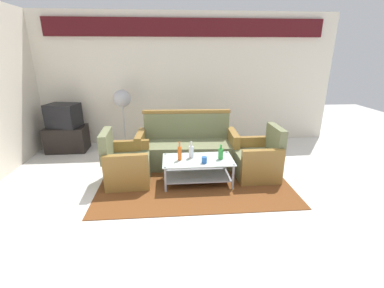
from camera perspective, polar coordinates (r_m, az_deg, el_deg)
ground_plane at (r=3.63m, az=2.57°, el=-14.36°), size 14.00×14.00×0.00m
wall_back at (r=6.09m, az=-0.96°, el=14.20°), size 6.52×0.19×2.80m
rug at (r=4.47m, az=0.33°, el=-7.39°), size 2.99×2.10×0.01m
couch at (r=4.95m, az=-1.05°, el=-0.80°), size 1.83×0.81×0.96m
armchair_left at (r=4.40m, az=-13.87°, el=-4.41°), size 0.73×0.79×0.85m
armchair_right at (r=4.61m, az=13.84°, el=-3.31°), size 0.70×0.76×0.85m
coffee_table at (r=4.24m, az=1.26°, el=-5.00°), size 1.10×0.60×0.40m
bottle_clear at (r=4.21m, az=-0.15°, el=-1.62°), size 0.08×0.08×0.27m
bottle_orange at (r=4.11m, az=-2.65°, el=-1.95°), size 0.06×0.06×0.30m
bottle_green at (r=4.18m, az=6.15°, el=-2.04°), size 0.08×0.08×0.24m
cup at (r=4.03m, az=2.63°, el=-3.42°), size 0.08×0.08×0.10m
tv_stand at (r=6.21m, az=-25.09°, el=1.01°), size 0.80×0.50×0.52m
television at (r=6.09m, az=-25.73°, el=5.49°), size 0.68×0.56×0.48m
pedestal_fan at (r=5.77m, az=-14.64°, el=8.67°), size 0.36×0.36×1.27m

